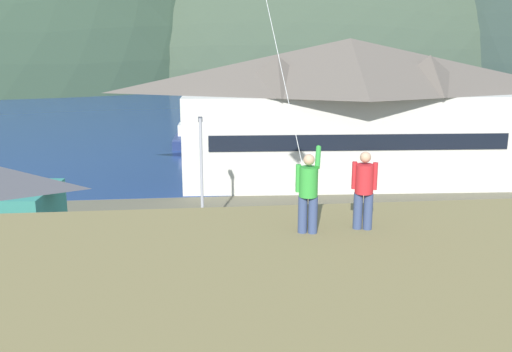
# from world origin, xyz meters

# --- Properties ---
(ground_plane) EXTENTS (600.00, 600.00, 0.00)m
(ground_plane) POSITION_xyz_m (0.00, 0.00, 0.00)
(ground_plane) COLOR #66604C
(parking_lot_pad) EXTENTS (40.00, 20.00, 0.10)m
(parking_lot_pad) POSITION_xyz_m (0.00, 5.00, 0.05)
(parking_lot_pad) COLOR gray
(parking_lot_pad) RESTS_ON ground
(bay_water) EXTENTS (360.00, 84.00, 0.03)m
(bay_water) POSITION_xyz_m (0.00, 60.00, 0.01)
(bay_water) COLOR navy
(bay_water) RESTS_ON ground
(far_hill_center_saddle) EXTENTS (132.34, 64.90, 65.52)m
(far_hill_center_saddle) POSITION_xyz_m (30.43, 120.36, 0.00)
(far_hill_center_saddle) COLOR #3D4C38
(far_hill_center_saddle) RESTS_ON ground
(harbor_lodge) EXTENTS (26.19, 10.78, 10.59)m
(harbor_lodge) POSITION_xyz_m (9.03, 21.78, 5.61)
(harbor_lodge) COLOR beige
(harbor_lodge) RESTS_ON ground
(wharf_dock) EXTENTS (3.20, 15.89, 0.70)m
(wharf_dock) POSITION_xyz_m (0.42, 35.11, 0.35)
(wharf_dock) COLOR #70604C
(wharf_dock) RESTS_ON ground
(moored_boat_wharfside) EXTENTS (3.02, 8.03, 2.16)m
(moored_boat_wharfside) POSITION_xyz_m (-3.21, 38.09, 0.72)
(moored_boat_wharfside) COLOR navy
(moored_boat_wharfside) RESTS_ON ground
(moored_boat_outer_mooring) EXTENTS (2.64, 7.51, 2.16)m
(moored_boat_outer_mooring) POSITION_xyz_m (3.96, 32.83, 0.72)
(moored_boat_outer_mooring) COLOR #23564C
(moored_boat_outer_mooring) RESTS_ON ground
(parked_car_front_row_red) EXTENTS (4.25, 2.14, 1.82)m
(parked_car_front_row_red) POSITION_xyz_m (-2.85, 1.67, 1.06)
(parked_car_front_row_red) COLOR #B28923
(parked_car_front_row_red) RESTS_ON parking_lot_pad
(parked_car_mid_row_near) EXTENTS (4.30, 2.26, 1.82)m
(parked_car_mid_row_near) POSITION_xyz_m (-7.96, 0.19, 1.06)
(parked_car_mid_row_near) COLOR red
(parked_car_mid_row_near) RESTS_ON parking_lot_pad
(parked_car_corner_spot) EXTENTS (4.21, 2.07, 1.82)m
(parked_car_corner_spot) POSITION_xyz_m (3.92, 0.10, 1.06)
(parked_car_corner_spot) COLOR #B28923
(parked_car_corner_spot) RESTS_ON parking_lot_pad
(parked_car_mid_row_far) EXTENTS (4.25, 2.14, 1.82)m
(parked_car_mid_row_far) POSITION_xyz_m (5.70, 6.60, 1.06)
(parked_car_mid_row_far) COLOR black
(parked_car_mid_row_far) RESTS_ON parking_lot_pad
(parked_car_front_row_silver) EXTENTS (4.35, 2.35, 1.82)m
(parked_car_front_row_silver) POSITION_xyz_m (12.27, 5.85, 1.06)
(parked_car_front_row_silver) COLOR #B28923
(parked_car_front_row_silver) RESTS_ON parking_lot_pad
(parked_car_lone_by_shed) EXTENTS (4.29, 2.23, 1.82)m
(parked_car_lone_by_shed) POSITION_xyz_m (-4.74, 6.61, 1.06)
(parked_car_lone_by_shed) COLOR silver
(parked_car_lone_by_shed) RESTS_ON parking_lot_pad
(parking_light_pole) EXTENTS (0.24, 0.78, 6.38)m
(parking_light_pole) POSITION_xyz_m (-2.02, 10.56, 3.82)
(parking_light_pole) COLOR #ADADB2
(parking_light_pole) RESTS_ON parking_lot_pad
(person_kite_flyer) EXTENTS (0.61, 0.61, 1.86)m
(person_kite_flyer) POSITION_xyz_m (0.19, -8.17, 7.52)
(person_kite_flyer) COLOR #384770
(person_kite_flyer) RESTS_ON grassy_hill_foreground
(person_companion) EXTENTS (0.53, 0.40, 1.74)m
(person_companion) POSITION_xyz_m (1.44, -8.05, 7.50)
(person_companion) COLOR #384770
(person_companion) RESTS_ON grassy_hill_foreground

